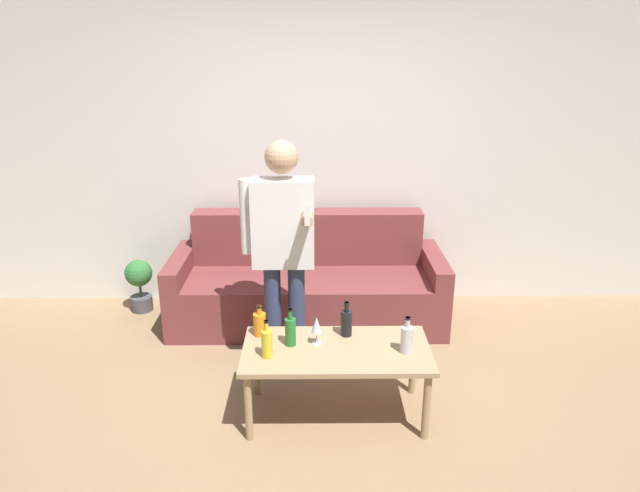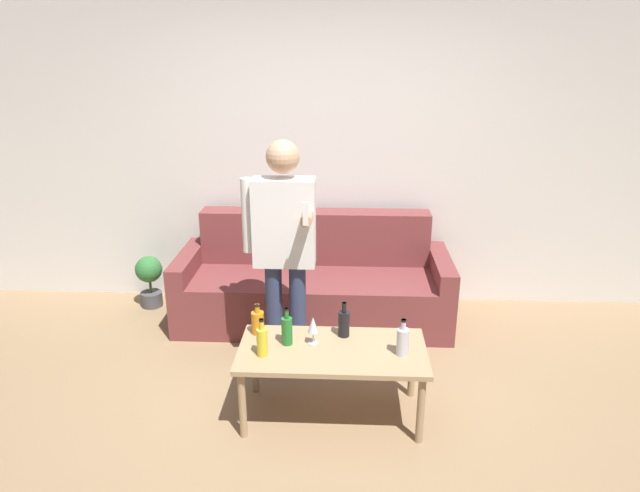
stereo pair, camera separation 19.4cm
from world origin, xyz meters
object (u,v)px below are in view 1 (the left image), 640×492
coffee_table (336,356)px  person_standing_front (282,241)px  bottle_orange (407,338)px  couch (308,284)px

coffee_table → person_standing_front: 0.84m
bottle_orange → couch: bearing=113.5°
bottle_orange → person_standing_front: person_standing_front is taller
bottle_orange → person_standing_front: (-0.74, 0.59, 0.40)m
couch → bottle_orange: bearing=-66.5°
coffee_table → person_standing_front: bearing=121.8°
coffee_table → bottle_orange: bottle_orange is taller
couch → coffee_table: (0.19, -1.31, 0.11)m
person_standing_front → bottle_orange: bearing=-38.5°
coffee_table → bottle_orange: 0.43m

